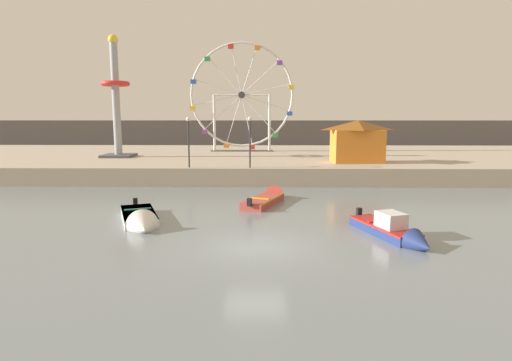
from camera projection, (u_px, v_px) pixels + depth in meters
name	position (u px, v px, depth m)	size (l,w,h in m)	color
ground_plane	(255.00, 247.00, 17.38)	(240.00, 240.00, 0.00)	slate
quay_promenade	(260.00, 161.00, 43.52)	(110.00, 24.20, 1.38)	tan
distant_town_skyline	(262.00, 134.00, 67.74)	(140.00, 3.00, 4.40)	#564C47
motorboat_faded_red	(269.00, 198.00, 26.40)	(3.02, 5.20, 1.24)	#B24238
motorboat_white_red_stripe	(141.00, 220.00, 20.84)	(3.25, 5.27, 1.51)	silver
motorboat_navy_blue	(395.00, 232.00, 18.46)	(2.74, 5.18, 1.44)	navy
ferris_wheel_white_frame	(242.00, 97.00, 45.67)	(11.14, 1.20, 11.53)	silver
drop_tower_steel_tower	(116.00, 102.00, 39.50)	(2.80, 2.80, 11.11)	#999EA3
carnival_booth_orange_canopy	(357.00, 141.00, 35.35)	(4.60, 2.95, 3.48)	orange
promenade_lamp_near	(188.00, 134.00, 31.87)	(0.32, 0.32, 3.76)	#2D2D33
promenade_lamp_far	(250.00, 134.00, 31.66)	(0.32, 0.32, 3.80)	#2D2D33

